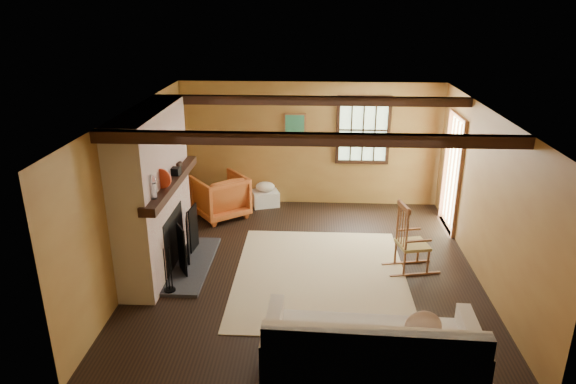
# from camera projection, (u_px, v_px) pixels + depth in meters

# --- Properties ---
(ground) EXTENTS (5.50, 5.50, 0.00)m
(ground) POSITION_uv_depth(u_px,v_px,m) (307.00, 269.00, 7.75)
(ground) COLOR black
(ground) RESTS_ON ground
(room_envelope) EXTENTS (5.02, 5.52, 2.44)m
(room_envelope) POSITION_uv_depth(u_px,v_px,m) (324.00, 161.00, 7.41)
(room_envelope) COLOR olive
(room_envelope) RESTS_ON ground
(fireplace) EXTENTS (1.02, 2.30, 2.40)m
(fireplace) POSITION_uv_depth(u_px,v_px,m) (155.00, 198.00, 7.48)
(fireplace) COLOR #97453A
(fireplace) RESTS_ON ground
(rug) EXTENTS (2.50, 3.00, 0.01)m
(rug) POSITION_uv_depth(u_px,v_px,m) (320.00, 276.00, 7.56)
(rug) COLOR tan
(rug) RESTS_ON ground
(rocking_chair) EXTENTS (0.85, 0.56, 1.07)m
(rocking_chair) POSITION_uv_depth(u_px,v_px,m) (410.00, 242.00, 7.58)
(rocking_chair) COLOR tan
(rocking_chair) RESTS_ON ground
(sofa) EXTENTS (2.25, 1.07, 0.90)m
(sofa) POSITION_uv_depth(u_px,v_px,m) (371.00, 356.00, 5.35)
(sofa) COLOR silver
(sofa) RESTS_ON ground
(firewood_pile) EXTENTS (0.60, 0.11, 0.22)m
(firewood_pile) POSITION_uv_depth(u_px,v_px,m) (208.00, 198.00, 10.25)
(firewood_pile) COLOR #513722
(firewood_pile) RESTS_ON ground
(laundry_basket) EXTENTS (0.59, 0.51, 0.30)m
(laundry_basket) POSITION_uv_depth(u_px,v_px,m) (265.00, 198.00, 10.11)
(laundry_basket) COLOR white
(laundry_basket) RESTS_ON ground
(basket_pillow) EXTENTS (0.41, 0.35, 0.19)m
(basket_pillow) POSITION_uv_depth(u_px,v_px,m) (265.00, 187.00, 10.03)
(basket_pillow) COLOR silver
(basket_pillow) RESTS_ON laundry_basket
(armchair) EXTENTS (1.22, 1.22, 0.80)m
(armchair) POSITION_uv_depth(u_px,v_px,m) (220.00, 196.00, 9.52)
(armchair) COLOR #BF6026
(armchair) RESTS_ON ground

